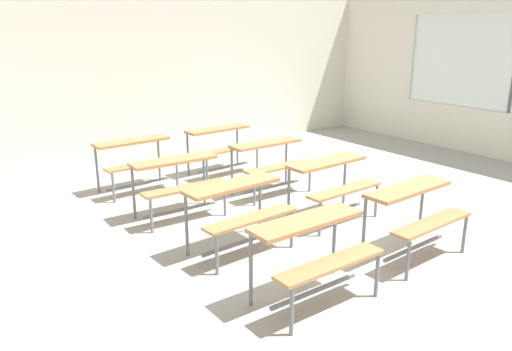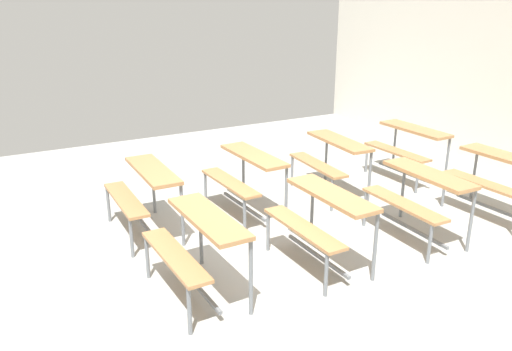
{
  "view_description": "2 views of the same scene",
  "coord_description": "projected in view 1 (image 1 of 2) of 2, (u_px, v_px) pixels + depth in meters",
  "views": [
    {
      "loc": [
        -3.88,
        -3.91,
        2.39
      ],
      "look_at": [
        -0.34,
        0.85,
        0.57
      ],
      "focal_mm": 35.18,
      "sensor_mm": 36.0,
      "label": 1
    },
    {
      "loc": [
        4.18,
        -2.47,
        2.56
      ],
      "look_at": [
        -1.21,
        0.44,
        0.4
      ],
      "focal_mm": 36.66,
      "sensor_mm": 36.0,
      "label": 2
    }
  ],
  "objects": [
    {
      "name": "ground",
      "position": [
        322.0,
        236.0,
        5.92
      ],
      "size": [
        10.0,
        9.0,
        0.05
      ],
      "primitive_type": "cube",
      "color": "#9E9E99"
    },
    {
      "name": "wall_back",
      "position": [
        149.0,
        74.0,
        8.93
      ],
      "size": [
        10.0,
        0.12,
        3.0
      ],
      "primitive_type": "cube",
      "color": "silver",
      "rests_on": "ground"
    },
    {
      "name": "desk_bench_r0c0",
      "position": [
        314.0,
        242.0,
        4.35
      ],
      "size": [
        1.1,
        0.6,
        0.74
      ],
      "rotation": [
        0.0,
        0.0,
        -0.01
      ],
      "color": "#A87547",
      "rests_on": "ground"
    },
    {
      "name": "desk_bench_r0c1",
      "position": [
        416.0,
        206.0,
        5.2
      ],
      "size": [
        1.12,
        0.62,
        0.74
      ],
      "rotation": [
        0.0,
        0.0,
        0.03
      ],
      "color": "#A87547",
      "rests_on": "ground"
    },
    {
      "name": "desk_bench_r1c0",
      "position": [
        239.0,
        202.0,
        5.32
      ],
      "size": [
        1.12,
        0.64,
        0.74
      ],
      "rotation": [
        0.0,
        0.0,
        0.04
      ],
      "color": "#A87547",
      "rests_on": "ground"
    },
    {
      "name": "desk_bench_r1c1",
      "position": [
        333.0,
        176.0,
        6.2
      ],
      "size": [
        1.11,
        0.61,
        0.74
      ],
      "rotation": [
        0.0,
        0.0,
        0.02
      ],
      "color": "#A87547",
      "rests_on": "ground"
    },
    {
      "name": "desk_bench_r2c0",
      "position": [
        178.0,
        174.0,
        6.28
      ],
      "size": [
        1.13,
        0.64,
        0.74
      ],
      "rotation": [
        0.0,
        0.0,
        -0.05
      ],
      "color": "#A87547",
      "rests_on": "ground"
    },
    {
      "name": "desk_bench_r2c1",
      "position": [
        270.0,
        155.0,
        7.18
      ],
      "size": [
        1.11,
        0.6,
        0.74
      ],
      "rotation": [
        0.0,
        0.0,
        -0.01
      ],
      "color": "#A87547",
      "rests_on": "ground"
    },
    {
      "name": "desk_bench_r3c0",
      "position": [
        136.0,
        153.0,
        7.3
      ],
      "size": [
        1.12,
        0.63,
        0.74
      ],
      "rotation": [
        0.0,
        0.0,
        0.03
      ],
      "color": "#A87547",
      "rests_on": "ground"
    },
    {
      "name": "desk_bench_r3c1",
      "position": [
        222.0,
        140.0,
        8.15
      ],
      "size": [
        1.12,
        0.63,
        0.74
      ],
      "rotation": [
        0.0,
        0.0,
        0.04
      ],
      "color": "#A87547",
      "rests_on": "ground"
    }
  ]
}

